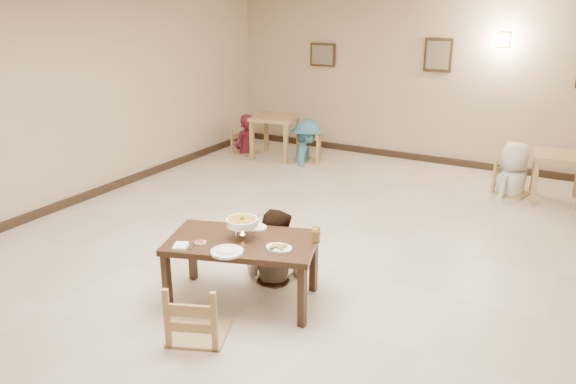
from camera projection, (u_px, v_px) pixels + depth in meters
The scene contains 27 objects.
floor at pixel (304, 261), 6.69m from camera, with size 10.00×10.00×0.00m, color beige.
wall_back at pixel (431, 82), 10.33m from camera, with size 10.00×10.00×0.00m, color #CCB395.
wall_left at pixel (59, 106), 8.05m from camera, with size 10.00×10.00×0.00m, color #CCB395.
baseboard_back at pixel (424, 158), 10.77m from camera, with size 8.00×0.06×0.12m, color black.
baseboard_left at pixel (73, 201), 8.50m from camera, with size 0.06×10.00×0.12m, color black.
picture_a at pixel (323, 55), 11.18m from camera, with size 0.55×0.04×0.45m.
picture_b at pixel (438, 55), 10.08m from camera, with size 0.50×0.04×0.60m.
wall_sconce at pixel (504, 40), 9.48m from camera, with size 0.16×0.05×0.22m, color #FFD88C.
main_table at pixel (242, 247), 5.62m from camera, with size 1.65×1.24×0.69m.
chair_far at pixel (276, 235), 6.31m from camera, with size 0.42×0.42×0.90m.
chair_near at pixel (197, 282), 5.05m from camera, with size 0.51×0.51×1.10m.
main_diner at pixel (274, 210), 6.07m from camera, with size 0.78×0.61×1.60m, color gray.
curry_warmer at pixel (242, 222), 5.58m from camera, with size 0.36×0.32×0.29m.
rice_plate_far at pixel (254, 227), 5.88m from camera, with size 0.28×0.28×0.06m.
rice_plate_near at pixel (227, 251), 5.29m from camera, with size 0.31×0.31×0.07m.
fried_plate at pixel (279, 247), 5.37m from camera, with size 0.26×0.26×0.06m.
chili_dish at pixel (201, 242), 5.50m from camera, with size 0.11×0.11×0.02m.
napkin_cutlery at pixel (181, 246), 5.41m from camera, with size 0.22×0.27×0.03m.
drink_glass at pixel (316, 235), 5.51m from camera, with size 0.08×0.08×0.16m.
bg_table_left at pixel (276, 123), 10.84m from camera, with size 0.93×0.93×0.82m.
bg_table_right at pixel (559, 163), 8.49m from camera, with size 0.83×0.83×0.75m.
bg_chair_ll at pixel (245, 131), 11.19m from camera, with size 0.44×0.44×0.93m.
bg_chair_lr at pixel (307, 135), 10.59m from camera, with size 0.50×0.50×1.06m.
bg_chair_rl at pixel (515, 163), 8.83m from camera, with size 0.48×0.48×1.02m.
bg_diner_a at pixel (245, 114), 11.08m from camera, with size 0.58×0.38×1.60m, color #5A1425.
bg_diner_b at pixel (307, 120), 10.50m from camera, with size 1.06×0.61×1.64m, color teal.
bg_diner_c at pixel (518, 142), 8.72m from camera, with size 0.83×0.54×1.70m, color silver.
Camera 1 is at (2.78, -5.38, 2.97)m, focal length 35.00 mm.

